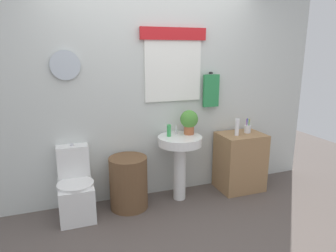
{
  "coord_description": "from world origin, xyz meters",
  "views": [
    {
      "loc": [
        -1.03,
        -2.29,
        1.76
      ],
      "look_at": [
        0.08,
        0.8,
        0.94
      ],
      "focal_mm": 32.22,
      "sensor_mm": 36.0,
      "label": 1
    }
  ],
  "objects_px": {
    "soap_bottle": "(169,130)",
    "potted_plant": "(189,121)",
    "pedestal_sink": "(180,152)",
    "wooden_cabinet": "(240,161)",
    "lotion_bottle": "(237,127)",
    "laundry_hamper": "(129,183)",
    "toothbrush_cup": "(248,129)",
    "toilet": "(76,190)"
  },
  "relations": [
    {
      "from": "toilet",
      "to": "lotion_bottle",
      "type": "distance_m",
      "value": 2.03
    },
    {
      "from": "toilet",
      "to": "potted_plant",
      "type": "relative_size",
      "value": 2.66
    },
    {
      "from": "pedestal_sink",
      "to": "lotion_bottle",
      "type": "relative_size",
      "value": 3.74
    },
    {
      "from": "pedestal_sink",
      "to": "toothbrush_cup",
      "type": "distance_m",
      "value": 0.96
    },
    {
      "from": "toilet",
      "to": "laundry_hamper",
      "type": "xyz_separation_m",
      "value": [
        0.58,
        -0.04,
        0.01
      ]
    },
    {
      "from": "potted_plant",
      "to": "toilet",
      "type": "bearing_deg",
      "value": -179.04
    },
    {
      "from": "soap_bottle",
      "to": "potted_plant",
      "type": "height_order",
      "value": "potted_plant"
    },
    {
      "from": "wooden_cabinet",
      "to": "potted_plant",
      "type": "xyz_separation_m",
      "value": [
        -0.7,
        0.06,
        0.59
      ]
    },
    {
      "from": "toilet",
      "to": "lotion_bottle",
      "type": "relative_size",
      "value": 3.68
    },
    {
      "from": "pedestal_sink",
      "to": "potted_plant",
      "type": "relative_size",
      "value": 2.7
    },
    {
      "from": "toilet",
      "to": "laundry_hamper",
      "type": "height_order",
      "value": "toilet"
    },
    {
      "from": "pedestal_sink",
      "to": "potted_plant",
      "type": "distance_m",
      "value": 0.39
    },
    {
      "from": "pedestal_sink",
      "to": "soap_bottle",
      "type": "xyz_separation_m",
      "value": [
        -0.12,
        0.05,
        0.27
      ]
    },
    {
      "from": "lotion_bottle",
      "to": "toothbrush_cup",
      "type": "distance_m",
      "value": 0.21
    },
    {
      "from": "toothbrush_cup",
      "to": "soap_bottle",
      "type": "bearing_deg",
      "value": 178.38
    },
    {
      "from": "pedestal_sink",
      "to": "wooden_cabinet",
      "type": "distance_m",
      "value": 0.87
    },
    {
      "from": "wooden_cabinet",
      "to": "soap_bottle",
      "type": "relative_size",
      "value": 5.21
    },
    {
      "from": "potted_plant",
      "to": "laundry_hamper",
      "type": "bearing_deg",
      "value": -175.53
    },
    {
      "from": "lotion_bottle",
      "to": "potted_plant",
      "type": "bearing_deg",
      "value": 170.6
    },
    {
      "from": "toothbrush_cup",
      "to": "lotion_bottle",
      "type": "bearing_deg",
      "value": -163.03
    },
    {
      "from": "soap_bottle",
      "to": "potted_plant",
      "type": "bearing_deg",
      "value": 2.2
    },
    {
      "from": "toilet",
      "to": "potted_plant",
      "type": "xyz_separation_m",
      "value": [
        1.35,
        0.02,
        0.67
      ]
    },
    {
      "from": "toothbrush_cup",
      "to": "toilet",
      "type": "bearing_deg",
      "value": 179.53
    },
    {
      "from": "laundry_hamper",
      "to": "pedestal_sink",
      "type": "bearing_deg",
      "value": -0.0
    },
    {
      "from": "pedestal_sink",
      "to": "toothbrush_cup",
      "type": "xyz_separation_m",
      "value": [
        0.94,
        0.02,
        0.2
      ]
    },
    {
      "from": "potted_plant",
      "to": "toothbrush_cup",
      "type": "xyz_separation_m",
      "value": [
        0.8,
        -0.04,
        -0.16
      ]
    },
    {
      "from": "laundry_hamper",
      "to": "wooden_cabinet",
      "type": "distance_m",
      "value": 1.47
    },
    {
      "from": "toilet",
      "to": "laundry_hamper",
      "type": "bearing_deg",
      "value": -3.71
    },
    {
      "from": "pedestal_sink",
      "to": "laundry_hamper",
      "type": "bearing_deg",
      "value": 180.0
    },
    {
      "from": "laundry_hamper",
      "to": "toothbrush_cup",
      "type": "relative_size",
      "value": 3.27
    },
    {
      "from": "toilet",
      "to": "pedestal_sink",
      "type": "xyz_separation_m",
      "value": [
        1.21,
        -0.04,
        0.3
      ]
    },
    {
      "from": "laundry_hamper",
      "to": "wooden_cabinet",
      "type": "height_order",
      "value": "wooden_cabinet"
    },
    {
      "from": "soap_bottle",
      "to": "pedestal_sink",
      "type": "bearing_deg",
      "value": -22.62
    },
    {
      "from": "toilet",
      "to": "wooden_cabinet",
      "type": "bearing_deg",
      "value": -1.05
    },
    {
      "from": "laundry_hamper",
      "to": "pedestal_sink",
      "type": "height_order",
      "value": "pedestal_sink"
    },
    {
      "from": "wooden_cabinet",
      "to": "potted_plant",
      "type": "bearing_deg",
      "value": 175.11
    },
    {
      "from": "lotion_bottle",
      "to": "pedestal_sink",
      "type": "bearing_deg",
      "value": 176.92
    },
    {
      "from": "soap_bottle",
      "to": "potted_plant",
      "type": "xyz_separation_m",
      "value": [
        0.26,
        0.01,
        0.1
      ]
    },
    {
      "from": "laundry_hamper",
      "to": "toothbrush_cup",
      "type": "distance_m",
      "value": 1.64
    },
    {
      "from": "toilet",
      "to": "pedestal_sink",
      "type": "relative_size",
      "value": 0.98
    },
    {
      "from": "pedestal_sink",
      "to": "lotion_bottle",
      "type": "distance_m",
      "value": 0.79
    },
    {
      "from": "toilet",
      "to": "lotion_bottle",
      "type": "height_order",
      "value": "lotion_bottle"
    }
  ]
}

